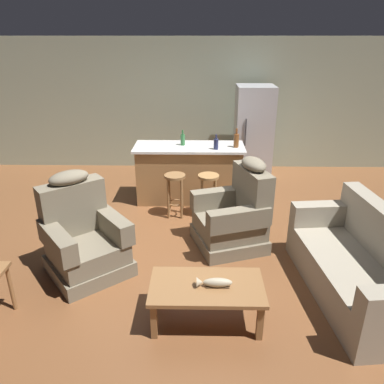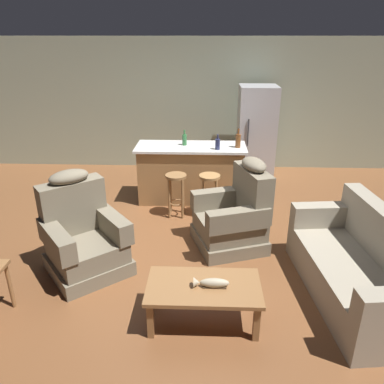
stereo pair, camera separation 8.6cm
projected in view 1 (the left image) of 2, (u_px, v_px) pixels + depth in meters
ground_plane at (187, 238)px, 5.23m from camera, size 12.00×12.00×0.00m
back_wall at (191, 105)px, 7.59m from camera, size 12.00×0.05×2.60m
coffee_table at (207, 290)px, 3.61m from camera, size 1.10×0.60×0.42m
fish_figurine at (214, 283)px, 3.55m from camera, size 0.34×0.10×0.10m
couch at (361, 267)px, 4.00m from camera, size 1.02×1.97×0.94m
recliner_near_lamp at (83, 238)px, 4.40m from camera, size 1.18×1.18×1.20m
recliner_near_island at (235, 216)px, 4.94m from camera, size 1.06×1.06×1.20m
kitchen_island at (189, 173)px, 6.28m from camera, size 1.80×0.70×0.95m
bar_stool_left at (175, 188)px, 5.71m from camera, size 0.32×0.32×0.68m
bar_stool_right at (208, 188)px, 5.70m from camera, size 0.32×0.32×0.68m
refrigerator at (253, 132)px, 7.21m from camera, size 0.70×0.69×1.76m
bottle_tall_green at (216, 144)px, 5.88m from camera, size 0.08×0.08×0.24m
bottle_short_amber at (236, 140)px, 5.98m from camera, size 0.08×0.08×0.31m
bottle_wine_dark at (183, 139)px, 6.11m from camera, size 0.07×0.07×0.25m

